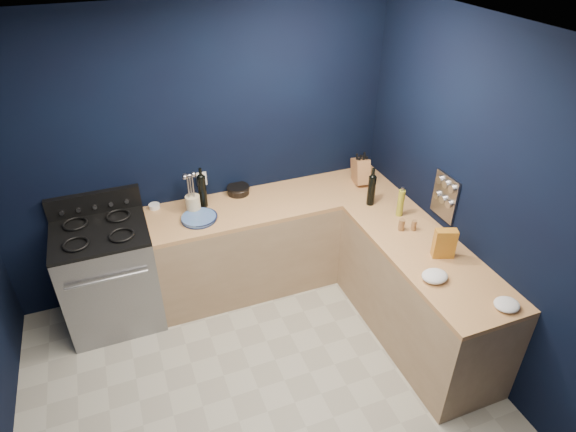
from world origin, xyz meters
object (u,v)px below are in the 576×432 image
plate_stack (199,218)px  utensil_crock (193,204)px  crouton_bag (444,243)px  gas_range (110,277)px  knife_block (361,171)px

plate_stack → utensil_crock: size_ratio=1.86×
utensil_crock → crouton_bag: crouton_bag is taller
crouton_bag → gas_range: bearing=174.0°
knife_block → crouton_bag: 1.27m
knife_block → utensil_crock: bearing=-171.2°
plate_stack → utensil_crock: bearing=94.6°
gas_range → plate_stack: 0.93m
knife_block → crouton_bag: bearing=-78.3°
plate_stack → crouton_bag: bearing=-35.5°
utensil_crock → knife_block: bearing=-1.5°
utensil_crock → crouton_bag: 2.10m
gas_range → knife_block: knife_block is taller
gas_range → plate_stack: bearing=-4.4°
utensil_crock → knife_block: 1.61m
gas_range → utensil_crock: (0.79, 0.08, 0.52)m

